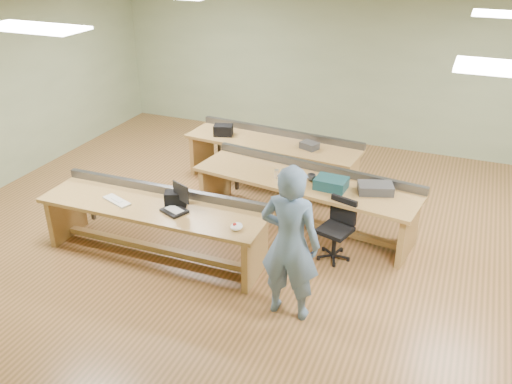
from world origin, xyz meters
The scene contains 21 objects.
floor centered at (0.00, 0.00, 0.00)m, with size 10.00×10.00×0.00m, color #956038.
ceiling centered at (0.00, 0.00, 3.00)m, with size 10.00×10.00×0.00m, color silver.
wall_back centered at (0.00, 4.00, 1.50)m, with size 10.00×0.04×3.00m, color #96A57D.
wall_front centered at (0.00, -4.00, 1.50)m, with size 10.00×0.04×3.00m, color #96A57D.
fluor_panels centered at (0.00, 0.00, 2.97)m, with size 6.20×3.50×0.03m.
workbench_front centered at (-1.48, -1.03, 0.56)m, with size 3.05×0.86×0.86m.
workbench_mid centered at (0.10, 0.44, 0.56)m, with size 3.34×1.30×0.86m.
workbench_back centered at (-0.85, 1.64, 0.56)m, with size 3.01×1.03×0.86m.
person centered at (0.54, -1.52, 0.92)m, with size 0.67×0.44×1.84m, color #687FAA.
laptop_base centered at (-1.13, -1.11, 0.77)m, with size 0.30×0.25×0.03m, color black.
laptop_screen centered at (-1.09, -1.00, 0.99)m, with size 0.30×0.01×0.24m, color black.
keyboard centered at (-1.96, -1.15, 0.76)m, with size 0.44×0.15×0.03m, color beige.
trackball_mouse centered at (-0.24, -1.20, 0.79)m, with size 0.14×0.17×0.07m, color white.
camera_bag centered at (-1.21, -0.94, 0.84)m, with size 0.27×0.18×0.19m, color black.
task_chair centered at (0.74, -0.20, 0.30)m, with size 0.55×0.55×0.83m.
parts_bin_teal centered at (0.51, 0.29, 0.82)m, with size 0.42×0.32×0.15m, color #143C43.
parts_bin_grey centered at (1.09, 0.39, 0.81)m, with size 0.46×0.29×0.12m, color #343436.
mug centered at (0.19, 0.42, 0.80)m, with size 0.12×0.12×0.10m, color #343436.
drinks_can centered at (-0.30, 0.32, 0.81)m, with size 0.07×0.07×0.13m, color white.
storage_box_back centered at (-1.73, 1.59, 0.84)m, with size 0.31×0.22×0.18m, color black.
tray_back centered at (-0.19, 1.55, 0.80)m, with size 0.27×0.20×0.11m, color #343436.
Camera 1 is at (2.07, -6.23, 4.02)m, focal length 38.00 mm.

